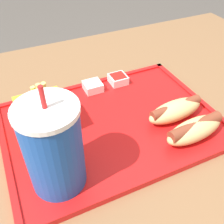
{
  "coord_description": "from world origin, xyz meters",
  "views": [
    {
      "loc": [
        0.16,
        0.34,
        1.11
      ],
      "look_at": [
        -0.01,
        -0.03,
        0.75
      ],
      "focal_mm": 42.0,
      "sensor_mm": 36.0,
      "label": 1
    }
  ],
  "objects": [
    {
      "name": "sauce_cup_mayo",
      "position": [
        -0.02,
        -0.16,
        0.74
      ],
      "size": [
        0.04,
        0.04,
        0.02
      ],
      "color": "silver",
      "rests_on": "food_tray"
    },
    {
      "name": "hot_dog_near",
      "position": [
        -0.14,
        0.01,
        0.75
      ],
      "size": [
        0.13,
        0.06,
        0.04
      ],
      "color": "#DBB270",
      "rests_on": "food_tray"
    },
    {
      "name": "soda_cup",
      "position": [
        0.13,
        0.06,
        0.8
      ],
      "size": [
        0.09,
        0.09,
        0.19
      ],
      "color": "#194CA5",
      "rests_on": "food_tray"
    },
    {
      "name": "sauce_cup_ketchup",
      "position": [
        -0.09,
        -0.17,
        0.74
      ],
      "size": [
        0.04,
        0.04,
        0.02
      ],
      "color": "silver",
      "rests_on": "food_tray"
    },
    {
      "name": "food_tray",
      "position": [
        -0.01,
        -0.03,
        0.72
      ],
      "size": [
        0.45,
        0.33,
        0.01
      ],
      "color": "red",
      "rests_on": "dining_table"
    },
    {
      "name": "hot_dog_far",
      "position": [
        -0.14,
        0.07,
        0.75
      ],
      "size": [
        0.14,
        0.06,
        0.04
      ],
      "color": "#DBB270",
      "rests_on": "food_tray"
    },
    {
      "name": "dining_table",
      "position": [
        0.0,
        0.0,
        0.36
      ],
      "size": [
        1.33,
        0.96,
        0.71
      ],
      "color": "brown",
      "rests_on": "ground_plane"
    },
    {
      "name": "fries_carton",
      "position": [
        0.13,
        -0.07,
        0.76
      ],
      "size": [
        0.09,
        0.07,
        0.12
      ],
      "color": "gold",
      "rests_on": "food_tray"
    }
  ]
}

